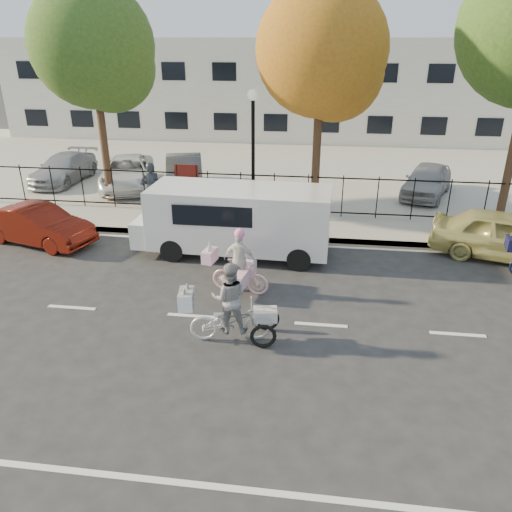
% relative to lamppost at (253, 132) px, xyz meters
% --- Properties ---
extents(ground, '(120.00, 120.00, 0.00)m').
position_rel_lamppost_xyz_m(ground, '(-0.50, -6.80, -3.11)').
color(ground, '#333334').
extents(road_markings, '(60.00, 9.52, 0.01)m').
position_rel_lamppost_xyz_m(road_markings, '(-0.50, -6.80, -3.11)').
color(road_markings, silver).
rests_on(road_markings, ground).
extents(curb, '(60.00, 0.10, 0.15)m').
position_rel_lamppost_xyz_m(curb, '(-0.50, -1.75, -3.04)').
color(curb, '#A8A399').
rests_on(curb, ground).
extents(sidewalk, '(60.00, 2.20, 0.15)m').
position_rel_lamppost_xyz_m(sidewalk, '(-0.50, -0.70, -3.04)').
color(sidewalk, '#A8A399').
rests_on(sidewalk, ground).
extents(parking_lot, '(60.00, 15.60, 0.15)m').
position_rel_lamppost_xyz_m(parking_lot, '(-0.50, 8.20, -3.04)').
color(parking_lot, '#A8A399').
rests_on(parking_lot, ground).
extents(iron_fence, '(58.00, 0.06, 1.50)m').
position_rel_lamppost_xyz_m(iron_fence, '(-0.50, 0.40, -2.21)').
color(iron_fence, black).
rests_on(iron_fence, sidewalk).
extents(building, '(34.00, 10.00, 6.00)m').
position_rel_lamppost_xyz_m(building, '(-0.50, 18.20, -0.11)').
color(building, silver).
rests_on(building, ground).
extents(lamppost, '(0.36, 0.36, 4.33)m').
position_rel_lamppost_xyz_m(lamppost, '(0.00, 0.00, 0.00)').
color(lamppost, black).
rests_on(lamppost, sidewalk).
extents(street_sign, '(0.85, 0.06, 1.80)m').
position_rel_lamppost_xyz_m(street_sign, '(-2.35, 0.00, -1.70)').
color(street_sign, black).
rests_on(street_sign, sidewalk).
extents(zebra_trike, '(2.11, 0.99, 1.80)m').
position_rel_lamppost_xyz_m(zebra_trike, '(0.56, -7.63, -2.42)').
color(zebra_trike, silver).
rests_on(zebra_trike, ground).
extents(unicorn_bike, '(1.77, 1.25, 1.75)m').
position_rel_lamppost_xyz_m(unicorn_bike, '(0.39, -5.45, -2.47)').
color(unicorn_bike, '#F9BEC0').
rests_on(unicorn_bike, ground).
extents(white_van, '(5.79, 2.13, 2.04)m').
position_rel_lamppost_xyz_m(white_van, '(-0.08, -3.00, -1.99)').
color(white_van, white).
rests_on(white_van, ground).
extents(red_sedan, '(3.90, 2.28, 1.22)m').
position_rel_lamppost_xyz_m(red_sedan, '(-6.41, -3.00, -2.50)').
color(red_sedan, '#5A140A').
rests_on(red_sedan, ground).
extents(gold_sedan, '(4.48, 2.84, 1.42)m').
position_rel_lamppost_xyz_m(gold_sedan, '(7.76, -2.30, -2.40)').
color(gold_sedan, '#C6BD6B').
rests_on(gold_sedan, ground).
extents(pedestrian, '(0.76, 0.58, 1.88)m').
position_rel_lamppost_xyz_m(pedestrian, '(-3.62, -0.15, -2.02)').
color(pedestrian, black).
rests_on(pedestrian, sidewalk).
extents(lot_car_a, '(1.77, 4.10, 1.18)m').
position_rel_lamppost_xyz_m(lot_car_a, '(-8.89, 3.57, -2.37)').
color(lot_car_a, '#9E9EA5').
rests_on(lot_car_a, parking_lot).
extents(lot_car_b, '(3.39, 5.00, 1.27)m').
position_rel_lamppost_xyz_m(lot_car_b, '(-5.78, 3.08, -2.33)').
color(lot_car_b, white).
rests_on(lot_car_b, parking_lot).
extents(lot_car_c, '(2.50, 4.40, 1.37)m').
position_rel_lamppost_xyz_m(lot_car_c, '(-3.33, 3.10, -2.28)').
color(lot_car_c, '#43454A').
rests_on(lot_car_c, parking_lot).
extents(lot_car_d, '(2.74, 4.06, 1.28)m').
position_rel_lamppost_xyz_m(lot_car_d, '(6.51, 3.42, -2.32)').
color(lot_car_d, '#93949A').
rests_on(lot_car_d, parking_lot).
extents(tree_west, '(4.31, 4.31, 7.91)m').
position_rel_lamppost_xyz_m(tree_west, '(-5.67, 1.26, 2.42)').
color(tree_west, '#442D1D').
rests_on(tree_west, ground).
extents(tree_mid, '(4.24, 4.24, 7.77)m').
position_rel_lamppost_xyz_m(tree_mid, '(2.27, 0.56, 2.32)').
color(tree_mid, '#442D1D').
rests_on(tree_mid, ground).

